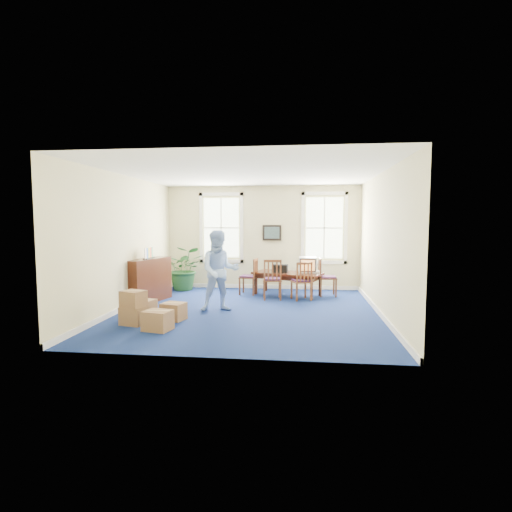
# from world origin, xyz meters

# --- Properties ---
(floor) EXTENTS (6.50, 6.50, 0.00)m
(floor) POSITION_xyz_m (0.00, 0.00, 0.00)
(floor) COLOR navy
(floor) RESTS_ON ground
(ceiling) EXTENTS (6.50, 6.50, 0.00)m
(ceiling) POSITION_xyz_m (0.00, 0.00, 3.20)
(ceiling) COLOR white
(ceiling) RESTS_ON ground
(wall_back) EXTENTS (6.50, 0.00, 6.50)m
(wall_back) POSITION_xyz_m (0.00, 3.25, 1.60)
(wall_back) COLOR beige
(wall_back) RESTS_ON ground
(wall_front) EXTENTS (6.50, 0.00, 6.50)m
(wall_front) POSITION_xyz_m (0.00, -3.25, 1.60)
(wall_front) COLOR beige
(wall_front) RESTS_ON ground
(wall_left) EXTENTS (0.00, 6.50, 6.50)m
(wall_left) POSITION_xyz_m (-3.00, 0.00, 1.60)
(wall_left) COLOR beige
(wall_left) RESTS_ON ground
(wall_right) EXTENTS (0.00, 6.50, 6.50)m
(wall_right) POSITION_xyz_m (3.00, 0.00, 1.60)
(wall_right) COLOR beige
(wall_right) RESTS_ON ground
(baseboard_back) EXTENTS (6.00, 0.04, 0.12)m
(baseboard_back) POSITION_xyz_m (0.00, 3.22, 0.06)
(baseboard_back) COLOR white
(baseboard_back) RESTS_ON ground
(baseboard_left) EXTENTS (0.04, 6.50, 0.12)m
(baseboard_left) POSITION_xyz_m (-2.97, 0.00, 0.06)
(baseboard_left) COLOR white
(baseboard_left) RESTS_ON ground
(baseboard_right) EXTENTS (0.04, 6.50, 0.12)m
(baseboard_right) POSITION_xyz_m (2.97, 0.00, 0.06)
(baseboard_right) COLOR white
(baseboard_right) RESTS_ON ground
(window_left) EXTENTS (1.40, 0.12, 2.20)m
(window_left) POSITION_xyz_m (-1.30, 3.23, 1.90)
(window_left) COLOR white
(window_left) RESTS_ON ground
(window_right) EXTENTS (1.40, 0.12, 2.20)m
(window_right) POSITION_xyz_m (1.90, 3.23, 1.90)
(window_right) COLOR white
(window_right) RESTS_ON ground
(wall_picture) EXTENTS (0.58, 0.06, 0.48)m
(wall_picture) POSITION_xyz_m (0.30, 3.20, 1.75)
(wall_picture) COLOR black
(wall_picture) RESTS_ON ground
(conference_table) EXTENTS (2.10, 1.52, 0.65)m
(conference_table) POSITION_xyz_m (0.83, 2.16, 0.33)
(conference_table) COLOR #411C0F
(conference_table) RESTS_ON ground
(crt_tv) EXTENTS (0.49, 0.54, 0.44)m
(crt_tv) POSITION_xyz_m (1.39, 2.21, 0.87)
(crt_tv) COLOR #B7B7BC
(crt_tv) RESTS_ON conference_table
(game_console) EXTENTS (0.23, 0.26, 0.06)m
(game_console) POSITION_xyz_m (1.65, 2.16, 0.68)
(game_console) COLOR white
(game_console) RESTS_ON conference_table
(equipment_bag) EXTENTS (0.46, 0.32, 0.22)m
(equipment_bag) POSITION_xyz_m (0.61, 2.21, 0.76)
(equipment_bag) COLOR black
(equipment_bag) RESTS_ON conference_table
(chair_near_left) EXTENTS (0.55, 0.55, 1.10)m
(chair_near_left) POSITION_xyz_m (0.43, 1.51, 0.55)
(chair_near_left) COLOR brown
(chair_near_left) RESTS_ON ground
(chair_near_right) EXTENTS (0.60, 0.60, 1.04)m
(chair_near_right) POSITION_xyz_m (1.22, 1.51, 0.52)
(chair_near_right) COLOR brown
(chair_near_right) RESTS_ON ground
(chair_end_left) EXTENTS (0.52, 0.52, 1.04)m
(chair_end_left) POSITION_xyz_m (-0.30, 2.16, 0.52)
(chair_end_left) COLOR brown
(chair_end_left) RESTS_ON ground
(chair_end_right) EXTENTS (0.51, 0.51, 1.07)m
(chair_end_right) POSITION_xyz_m (1.96, 2.16, 0.53)
(chair_end_right) COLOR brown
(chair_end_right) RESTS_ON ground
(man) EXTENTS (1.09, 0.94, 1.90)m
(man) POSITION_xyz_m (-0.68, -0.05, 0.95)
(man) COLOR #9BBDF7
(man) RESTS_ON ground
(credenza) EXTENTS (0.79, 1.56, 1.18)m
(credenza) POSITION_xyz_m (-2.75, 0.80, 0.59)
(credenza) COLOR #411C0F
(credenza) RESTS_ON ground
(brochure_rack) EXTENTS (0.30, 0.70, 0.30)m
(brochure_rack) POSITION_xyz_m (-2.73, 0.80, 1.33)
(brochure_rack) COLOR #99999E
(brochure_rack) RESTS_ON credenza
(potted_plant) EXTENTS (1.28, 1.13, 1.34)m
(potted_plant) POSITION_xyz_m (-2.33, 2.66, 0.67)
(potted_plant) COLOR #1C471F
(potted_plant) RESTS_ON ground
(cardboard_boxes) EXTENTS (1.57, 1.57, 0.73)m
(cardboard_boxes) POSITION_xyz_m (-2.00, -1.37, 0.37)
(cardboard_boxes) COLOR #8E6340
(cardboard_boxes) RESTS_ON ground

